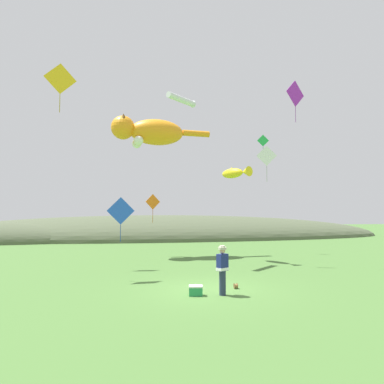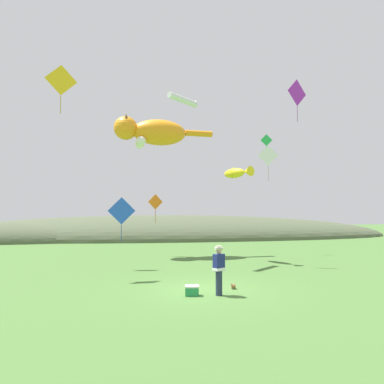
% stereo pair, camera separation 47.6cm
% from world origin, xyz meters
% --- Properties ---
extents(ground_plane, '(120.00, 120.00, 0.00)m').
position_xyz_m(ground_plane, '(0.00, 0.00, 0.00)').
color(ground_plane, '#477033').
extents(distant_hill_ridge, '(57.44, 14.10, 5.16)m').
position_xyz_m(distant_hill_ridge, '(-2.68, 26.41, 0.00)').
color(distant_hill_ridge, '#4C563D').
rests_on(distant_hill_ridge, ground).
extents(festival_attendant, '(0.49, 0.44, 1.77)m').
position_xyz_m(festival_attendant, '(0.32, -0.87, 0.95)').
color(festival_attendant, '#232D47').
rests_on(festival_attendant, ground).
extents(kite_spool, '(0.13, 0.21, 0.21)m').
position_xyz_m(kite_spool, '(1.09, 0.06, 0.11)').
color(kite_spool, olive).
rests_on(kite_spool, ground).
extents(picnic_cooler, '(0.53, 0.39, 0.36)m').
position_xyz_m(picnic_cooler, '(-0.65, -0.77, 0.18)').
color(picnic_cooler, '#268C4C').
rests_on(picnic_cooler, ground).
extents(kite_giant_cat, '(6.99, 2.38, 2.12)m').
position_xyz_m(kite_giant_cat, '(-1.90, 10.68, 8.55)').
color(kite_giant_cat, orange).
extents(kite_fish_windsock, '(1.63, 2.34, 0.71)m').
position_xyz_m(kite_fish_windsock, '(3.28, 7.37, 5.42)').
color(kite_fish_windsock, yellow).
extents(kite_tube_streamer, '(1.97, 1.84, 0.44)m').
position_xyz_m(kite_tube_streamer, '(-0.17, 6.68, 9.63)').
color(kite_tube_streamer, white).
extents(kite_diamond_green, '(0.89, 0.14, 1.80)m').
position_xyz_m(kite_diamond_green, '(6.60, 11.17, 8.32)').
color(kite_diamond_green, green).
extents(kite_diamond_gold, '(1.44, 0.49, 2.41)m').
position_xyz_m(kite_diamond_gold, '(-6.46, 3.93, 9.41)').
color(kite_diamond_gold, yellow).
extents(kite_diamond_white, '(1.13, 0.31, 2.06)m').
position_xyz_m(kite_diamond_white, '(4.59, 5.47, 6.20)').
color(kite_diamond_white, white).
extents(kite_diamond_blue, '(1.45, 0.17, 2.35)m').
position_xyz_m(kite_diamond_blue, '(-3.59, 5.41, 3.04)').
color(kite_diamond_blue, blue).
extents(kite_diamond_violet, '(1.40, 0.67, 2.44)m').
position_xyz_m(kite_diamond_violet, '(6.14, 4.93, 9.74)').
color(kite_diamond_violet, purple).
extents(kite_diamond_orange, '(1.01, 0.37, 1.97)m').
position_xyz_m(kite_diamond_orange, '(-1.65, 10.50, 3.66)').
color(kite_diamond_orange, orange).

